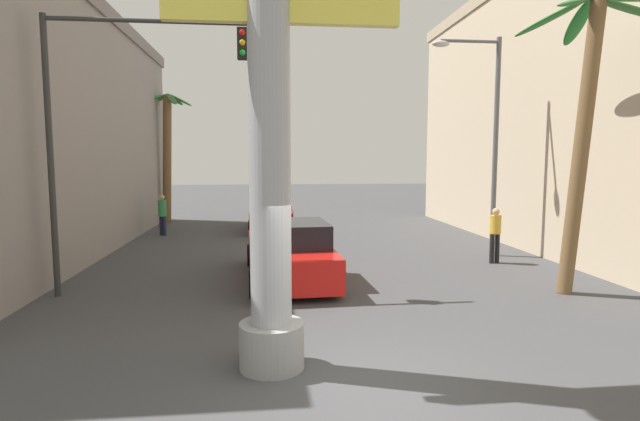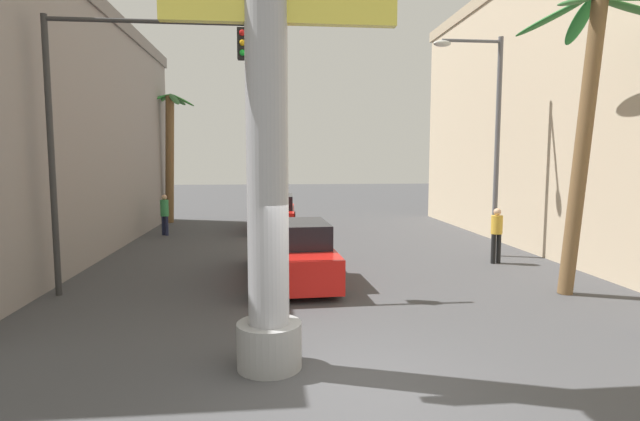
{
  "view_description": "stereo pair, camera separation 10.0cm",
  "coord_description": "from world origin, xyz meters",
  "px_view_note": "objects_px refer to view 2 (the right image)",
  "views": [
    {
      "loc": [
        -1.28,
        -6.48,
        3.17
      ],
      "look_at": [
        0.0,
        5.22,
        1.94
      ],
      "focal_mm": 28.0,
      "sensor_mm": 36.0,
      "label": 1
    },
    {
      "loc": [
        -1.18,
        -6.49,
        3.17
      ],
      "look_at": [
        0.0,
        5.22,
        1.94
      ],
      "focal_mm": 28.0,
      "sensor_mm": 36.0,
      "label": 2
    }
  ],
  "objects_px": {
    "pedestrian_far_left": "(165,212)",
    "pedestrian_mid_right": "(497,231)",
    "palm_tree_far_left": "(170,148)",
    "traffic_light_mast": "(119,102)",
    "car_lead": "(289,253)",
    "palm_tree_near_right": "(585,107)",
    "street_lamp": "(488,126)",
    "car_far": "(275,213)"
  },
  "relations": [
    {
      "from": "palm_tree_near_right",
      "to": "street_lamp",
      "type": "bearing_deg",
      "value": 91.69
    },
    {
      "from": "pedestrian_far_left",
      "to": "pedestrian_mid_right",
      "type": "distance_m",
      "value": 13.04
    },
    {
      "from": "traffic_light_mast",
      "to": "car_lead",
      "type": "distance_m",
      "value": 5.5
    },
    {
      "from": "palm_tree_far_left",
      "to": "traffic_light_mast",
      "type": "bearing_deg",
      "value": -83.72
    },
    {
      "from": "car_lead",
      "to": "pedestrian_far_left",
      "type": "relative_size",
      "value": 3.0
    },
    {
      "from": "car_far",
      "to": "traffic_light_mast",
      "type": "bearing_deg",
      "value": -108.98
    },
    {
      "from": "traffic_light_mast",
      "to": "pedestrian_far_left",
      "type": "relative_size",
      "value": 3.74
    },
    {
      "from": "street_lamp",
      "to": "pedestrian_mid_right",
      "type": "xyz_separation_m",
      "value": [
        -0.12,
        -1.15,
        -3.22
      ]
    },
    {
      "from": "palm_tree_far_left",
      "to": "pedestrian_mid_right",
      "type": "bearing_deg",
      "value": -43.22
    },
    {
      "from": "pedestrian_far_left",
      "to": "pedestrian_mid_right",
      "type": "bearing_deg",
      "value": -31.06
    },
    {
      "from": "car_far",
      "to": "palm_tree_far_left",
      "type": "bearing_deg",
      "value": 149.62
    },
    {
      "from": "palm_tree_near_right",
      "to": "pedestrian_far_left",
      "type": "bearing_deg",
      "value": 137.9
    },
    {
      "from": "palm_tree_near_right",
      "to": "pedestrian_mid_right",
      "type": "xyz_separation_m",
      "value": [
        -0.26,
        3.6,
        -3.34
      ]
    },
    {
      "from": "car_lead",
      "to": "palm_tree_near_right",
      "type": "xyz_separation_m",
      "value": [
        6.58,
        -2.22,
        3.62
      ]
    },
    {
      "from": "traffic_light_mast",
      "to": "palm_tree_far_left",
      "type": "height_order",
      "value": "palm_tree_far_left"
    },
    {
      "from": "palm_tree_near_right",
      "to": "pedestrian_mid_right",
      "type": "height_order",
      "value": "palm_tree_near_right"
    },
    {
      "from": "palm_tree_far_left",
      "to": "car_lead",
      "type": "bearing_deg",
      "value": -66.53
    },
    {
      "from": "pedestrian_mid_right",
      "to": "street_lamp",
      "type": "bearing_deg",
      "value": 84.03
    },
    {
      "from": "car_far",
      "to": "palm_tree_near_right",
      "type": "height_order",
      "value": "palm_tree_near_right"
    },
    {
      "from": "palm_tree_far_left",
      "to": "pedestrian_mid_right",
      "type": "height_order",
      "value": "palm_tree_far_left"
    },
    {
      "from": "street_lamp",
      "to": "car_far",
      "type": "distance_m",
      "value": 10.23
    },
    {
      "from": "traffic_light_mast",
      "to": "pedestrian_mid_right",
      "type": "relative_size",
      "value": 3.77
    },
    {
      "from": "palm_tree_far_left",
      "to": "pedestrian_far_left",
      "type": "distance_m",
      "value": 5.09
    },
    {
      "from": "palm_tree_near_right",
      "to": "palm_tree_far_left",
      "type": "bearing_deg",
      "value": 129.33
    },
    {
      "from": "car_lead",
      "to": "car_far",
      "type": "relative_size",
      "value": 1.11
    },
    {
      "from": "car_lead",
      "to": "palm_tree_near_right",
      "type": "relative_size",
      "value": 0.75
    },
    {
      "from": "palm_tree_near_right",
      "to": "pedestrian_far_left",
      "type": "xyz_separation_m",
      "value": [
        -11.43,
        10.33,
        -3.34
      ]
    },
    {
      "from": "street_lamp",
      "to": "car_lead",
      "type": "relative_size",
      "value": 1.37
    },
    {
      "from": "traffic_light_mast",
      "to": "palm_tree_far_left",
      "type": "bearing_deg",
      "value": 96.28
    },
    {
      "from": "car_lead",
      "to": "pedestrian_mid_right",
      "type": "height_order",
      "value": "pedestrian_mid_right"
    },
    {
      "from": "palm_tree_far_left",
      "to": "pedestrian_mid_right",
      "type": "xyz_separation_m",
      "value": [
        11.69,
        -10.99,
        -2.72
      ]
    },
    {
      "from": "car_lead",
      "to": "palm_tree_near_right",
      "type": "distance_m",
      "value": 7.83
    },
    {
      "from": "palm_tree_far_left",
      "to": "pedestrian_mid_right",
      "type": "distance_m",
      "value": 16.28
    },
    {
      "from": "car_far",
      "to": "palm_tree_far_left",
      "type": "relative_size",
      "value": 0.72
    },
    {
      "from": "street_lamp",
      "to": "palm_tree_near_right",
      "type": "xyz_separation_m",
      "value": [
        0.14,
        -4.75,
        0.11
      ]
    },
    {
      "from": "palm_tree_near_right",
      "to": "pedestrian_far_left",
      "type": "relative_size",
      "value": 4.02
    },
    {
      "from": "traffic_light_mast",
      "to": "car_lead",
      "type": "bearing_deg",
      "value": 15.03
    },
    {
      "from": "street_lamp",
      "to": "car_lead",
      "type": "distance_m",
      "value": 7.76
    },
    {
      "from": "street_lamp",
      "to": "pedestrian_mid_right",
      "type": "relative_size",
      "value": 4.15
    },
    {
      "from": "car_lead",
      "to": "palm_tree_far_left",
      "type": "height_order",
      "value": "palm_tree_far_left"
    },
    {
      "from": "street_lamp",
      "to": "palm_tree_far_left",
      "type": "height_order",
      "value": "street_lamp"
    },
    {
      "from": "car_lead",
      "to": "car_far",
      "type": "distance_m",
      "value": 9.41
    }
  ]
}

